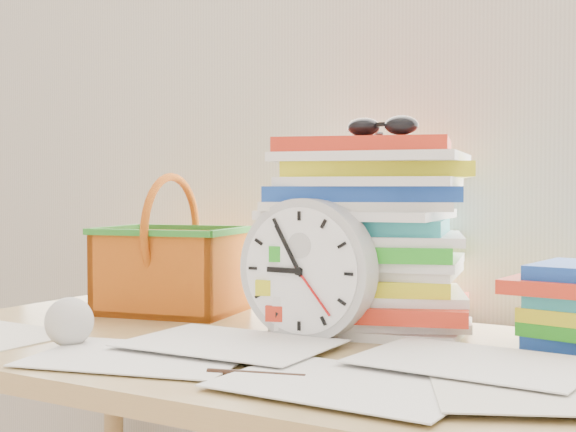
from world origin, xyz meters
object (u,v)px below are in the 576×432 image
Objects in this scene: paper_stack at (368,235)px; clock at (307,270)px; desk at (291,393)px; basket at (172,245)px.

clock is at bearing -105.36° from paper_stack.
paper_stack is 0.16m from clock.
desk is at bearing -102.09° from paper_stack.
paper_stack is 0.41m from basket.
paper_stack is (0.04, 0.19, 0.24)m from desk.
clock is (0.00, 0.05, 0.19)m from desk.
clock is at bearing 87.90° from desk.
paper_stack is at bearing 77.91° from desk.
desk is 0.31m from paper_stack.
desk is 0.20m from clock.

